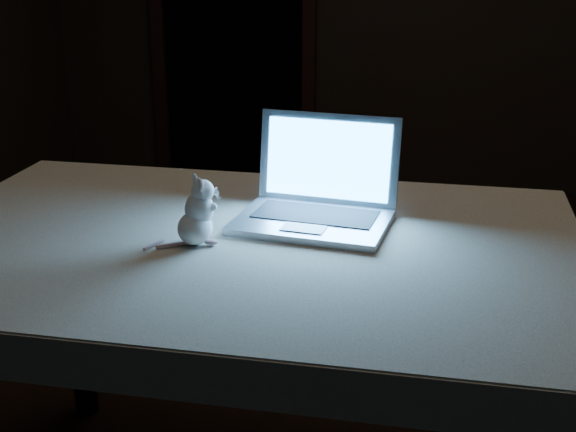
# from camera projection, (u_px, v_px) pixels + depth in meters

# --- Properties ---
(floor) EXTENTS (5.00, 5.00, 0.00)m
(floor) POSITION_uv_depth(u_px,v_px,m) (374.00, 398.00, 2.67)
(floor) COLOR black
(floor) RESTS_ON ground
(doorway) EXTENTS (1.06, 0.36, 2.13)m
(doorway) POSITION_uv_depth(u_px,v_px,m) (233.00, 13.00, 4.81)
(doorway) COLOR black
(doorway) RESTS_ON back_wall
(table) EXTENTS (1.54, 1.01, 0.82)m
(table) POSITION_uv_depth(u_px,v_px,m) (244.00, 387.00, 1.99)
(table) COLOR black
(table) RESTS_ON floor
(tablecloth) EXTENTS (1.86, 1.49, 0.10)m
(tablecloth) POSITION_uv_depth(u_px,v_px,m) (220.00, 249.00, 1.92)
(tablecloth) COLOR beige
(tablecloth) RESTS_ON table
(laptop) EXTENTS (0.41, 0.38, 0.25)m
(laptop) POSITION_uv_depth(u_px,v_px,m) (312.00, 177.00, 1.89)
(laptop) COLOR #A9A9AE
(laptop) RESTS_ON tablecloth
(plush_mouse) EXTENTS (0.14, 0.14, 0.16)m
(plush_mouse) POSITION_uv_depth(u_px,v_px,m) (194.00, 211.00, 1.79)
(plush_mouse) COLOR white
(plush_mouse) RESTS_ON tablecloth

